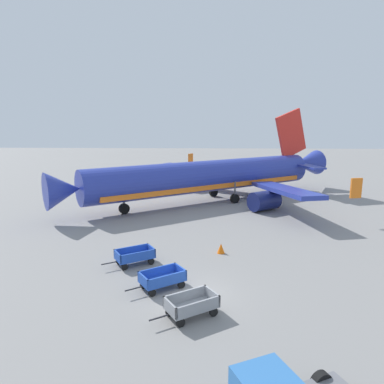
# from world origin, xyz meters

# --- Properties ---
(ground_plane) EXTENTS (220.00, 220.00, 0.00)m
(ground_plane) POSITION_xyz_m (0.00, 0.00, 0.00)
(ground_plane) COLOR gray
(airplane) EXTENTS (33.15, 28.18, 11.34)m
(airplane) POSITION_xyz_m (1.72, 23.82, 3.05)
(airplane) COLOR #28389E
(airplane) RESTS_ON ground
(baggage_cart_nearest) EXTENTS (3.39, 2.53, 1.07)m
(baggage_cart_nearest) POSITION_xyz_m (-0.01, -2.09, 0.60)
(baggage_cart_nearest) COLOR gray
(baggage_cart_nearest) RESTS_ON ground
(baggage_cart_second_in_row) EXTENTS (3.36, 2.59, 1.07)m
(baggage_cart_second_in_row) POSITION_xyz_m (-1.82, 0.80, 0.60)
(baggage_cart_second_in_row) COLOR #234CB2
(baggage_cart_second_in_row) RESTS_ON ground
(baggage_cart_third_in_row) EXTENTS (3.42, 2.50, 1.07)m
(baggage_cart_third_in_row) POSITION_xyz_m (-4.12, 4.22, 0.60)
(baggage_cart_third_in_row) COLOR #234CB2
(baggage_cart_third_in_row) RESTS_ON ground
(traffic_cone_near_plane) EXTENTS (0.56, 0.56, 0.74)m
(traffic_cone_near_plane) POSITION_xyz_m (1.82, 6.51, 0.37)
(traffic_cone_near_plane) COLOR orange
(traffic_cone_near_plane) RESTS_ON ground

